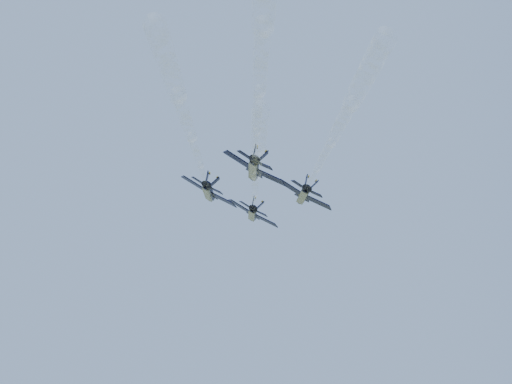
% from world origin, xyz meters
% --- Properties ---
extents(jet_lead, '(9.89, 15.09, 5.76)m').
position_xyz_m(jet_lead, '(0.05, 14.61, 93.44)').
color(jet_lead, black).
extents(jet_left, '(9.89, 15.09, 5.76)m').
position_xyz_m(jet_left, '(-4.52, 0.02, 93.44)').
color(jet_left, black).
extents(jet_right, '(9.89, 15.09, 5.76)m').
position_xyz_m(jet_right, '(11.97, 5.84, 93.44)').
color(jet_right, black).
extents(jet_slot, '(9.89, 15.09, 5.76)m').
position_xyz_m(jet_slot, '(6.24, -8.79, 93.44)').
color(jet_slot, black).
extents(smoke_trail_lead, '(18.70, 55.24, 2.53)m').
position_xyz_m(smoke_trail_lead, '(13.08, -27.30, 93.47)').
color(smoke_trail_lead, white).
extents(smoke_trail_left, '(18.70, 55.24, 2.53)m').
position_xyz_m(smoke_trail_left, '(8.51, -41.89, 93.47)').
color(smoke_trail_left, white).
extents(smoke_trail_right, '(18.70, 55.24, 2.53)m').
position_xyz_m(smoke_trail_right, '(25.00, -36.07, 93.47)').
color(smoke_trail_right, white).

